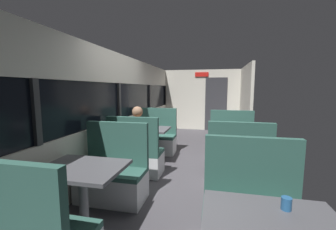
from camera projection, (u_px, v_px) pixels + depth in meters
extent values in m
cube|color=#423F44|center=(187.00, 169.00, 4.25)|extent=(3.30, 9.20, 0.02)
cube|color=beige|center=(119.00, 141.00, 4.50)|extent=(0.08, 8.40, 0.95)
cube|color=beige|center=(117.00, 68.00, 4.31)|extent=(0.08, 8.40, 0.60)
cube|color=black|center=(118.00, 101.00, 4.39)|extent=(0.03, 8.40, 0.75)
cube|color=#2D2D30|center=(36.00, 112.00, 2.35)|extent=(0.06, 0.08, 0.75)
cube|color=#2D2D30|center=(119.00, 101.00, 4.39)|extent=(0.06, 0.08, 0.75)
cube|color=#2D2D30|center=(149.00, 97.00, 6.42)|extent=(0.06, 0.08, 0.75)
cube|color=#2D2D30|center=(165.00, 95.00, 8.46)|extent=(0.06, 0.08, 0.75)
cube|color=beige|center=(201.00, 100.00, 8.17)|extent=(2.90, 0.08, 2.30)
cube|color=#333338|center=(216.00, 104.00, 8.03)|extent=(0.80, 0.04, 2.00)
cube|color=red|center=(202.00, 74.00, 8.00)|extent=(0.50, 0.03, 0.16)
cube|color=beige|center=(245.00, 103.00, 6.70)|extent=(0.08, 2.40, 2.30)
cylinder|color=#9E9EA3|center=(84.00, 200.00, 2.37)|extent=(0.10, 0.10, 0.70)
cube|color=#4C4C51|center=(82.00, 168.00, 2.32)|extent=(0.90, 0.70, 0.04)
cube|color=#2D564C|center=(5.00, 206.00, 1.47)|extent=(0.95, 0.08, 0.65)
cube|color=silver|center=(112.00, 187.00, 3.03)|extent=(0.95, 0.50, 0.39)
cube|color=#2D564C|center=(111.00, 172.00, 3.00)|extent=(0.95, 0.50, 0.06)
cube|color=#2D564C|center=(117.00, 144.00, 3.16)|extent=(0.95, 0.08, 0.65)
cylinder|color=#9E9EA3|center=(148.00, 146.00, 4.62)|extent=(0.10, 0.10, 0.70)
cube|color=#4C4C51|center=(148.00, 129.00, 4.57)|extent=(0.90, 0.70, 0.04)
cube|color=silver|center=(137.00, 163.00, 4.00)|extent=(0.95, 0.50, 0.39)
cube|color=#2D564C|center=(137.00, 151.00, 3.97)|extent=(0.95, 0.50, 0.06)
cube|color=#2D564C|center=(132.00, 135.00, 3.72)|extent=(0.95, 0.08, 0.65)
cube|color=silver|center=(156.00, 145.00, 5.28)|extent=(0.95, 0.50, 0.39)
cube|color=#2D564C|center=(156.00, 136.00, 5.25)|extent=(0.95, 0.50, 0.06)
cube|color=#2D564C|center=(158.00, 121.00, 5.41)|extent=(0.95, 0.08, 0.65)
cube|color=#4C4C51|center=(273.00, 225.00, 1.36)|extent=(0.90, 0.70, 0.04)
cube|color=#2D564C|center=(253.00, 211.00, 2.04)|extent=(0.95, 0.50, 0.06)
cube|color=#2D564C|center=(251.00, 168.00, 2.20)|extent=(0.95, 0.08, 0.65)
cylinder|color=#9E9EA3|center=(234.00, 154.00, 4.04)|extent=(0.10, 0.10, 0.70)
cube|color=#4C4C51|center=(235.00, 135.00, 4.00)|extent=(0.90, 0.70, 0.04)
cube|color=silver|center=(237.00, 176.00, 3.42)|extent=(0.95, 0.50, 0.39)
cube|color=#2D564C|center=(238.00, 162.00, 3.39)|extent=(0.95, 0.50, 0.06)
cube|color=#2D564C|center=(240.00, 144.00, 3.15)|extent=(0.95, 0.08, 0.65)
cube|color=silver|center=(231.00, 152.00, 4.70)|extent=(0.95, 0.50, 0.39)
cube|color=#2D564C|center=(232.00, 142.00, 4.67)|extent=(0.95, 0.50, 0.06)
cube|color=#2D564C|center=(232.00, 125.00, 4.83)|extent=(0.95, 0.08, 0.65)
cube|color=#26262D|center=(137.00, 161.00, 4.00)|extent=(0.30, 0.36, 0.45)
cube|color=#8C664C|center=(137.00, 134.00, 3.98)|extent=(0.34, 0.22, 0.60)
sphere|color=#8C664C|center=(137.00, 112.00, 3.95)|extent=(0.20, 0.20, 0.20)
cylinder|color=#8C664C|center=(131.00, 130.00, 4.19)|extent=(0.07, 0.28, 0.07)
cylinder|color=#8C664C|center=(150.00, 131.00, 4.11)|extent=(0.07, 0.28, 0.07)
cylinder|color=#26598C|center=(138.00, 127.00, 4.51)|extent=(0.07, 0.07, 0.09)
cylinder|color=#26598C|center=(286.00, 204.00, 1.49)|extent=(0.07, 0.07, 0.09)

